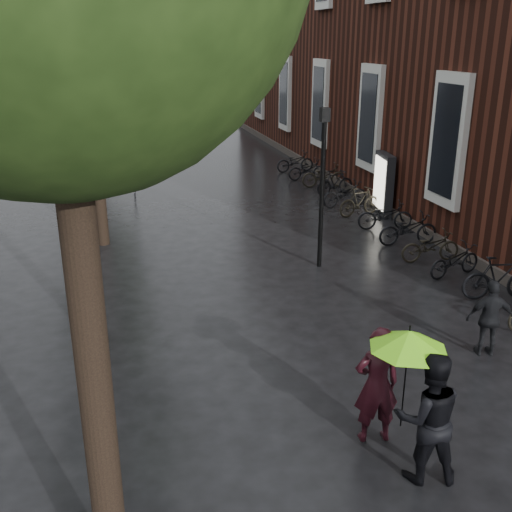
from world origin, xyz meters
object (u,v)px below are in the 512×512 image
object	(u,v)px
person_black	(428,418)
pedestrian_walking	(490,318)
person_burgundy	(377,385)
lamp_post	(323,173)
parked_bicycles	(371,207)
ad_lightbox	(383,184)

from	to	relation	value
person_black	pedestrian_walking	bearing A→B (deg)	-122.45
person_burgundy	lamp_post	bearing A→B (deg)	-97.96
pedestrian_walking	parked_bicycles	size ratio (longest dim) A/B	0.09
person_black	parked_bicycles	distance (m)	12.25
person_black	lamp_post	bearing A→B (deg)	-86.26
person_burgundy	person_black	world-z (taller)	person_black
person_burgundy	parked_bicycles	world-z (taller)	person_burgundy
pedestrian_walking	ad_lightbox	distance (m)	9.59
pedestrian_walking	person_burgundy	bearing A→B (deg)	45.37
person_burgundy	lamp_post	size ratio (longest dim) A/B	0.45
person_black	lamp_post	world-z (taller)	lamp_post
person_black	lamp_post	size ratio (longest dim) A/B	0.46
parked_bicycles	lamp_post	xyz separation A→B (m)	(-3.07, -3.51, 2.01)
person_black	parked_bicycles	xyz separation A→B (m)	(4.49, 11.39, -0.48)
pedestrian_walking	parked_bicycles	xyz separation A→B (m)	(1.62, 8.66, -0.29)
pedestrian_walking	parked_bicycles	distance (m)	8.81
parked_bicycles	person_black	bearing A→B (deg)	-111.52
lamp_post	person_black	bearing A→B (deg)	-100.20
person_black	parked_bicycles	size ratio (longest dim) A/B	0.11
ad_lightbox	parked_bicycles	bearing A→B (deg)	-128.14
person_black	ad_lightbox	size ratio (longest dim) A/B	0.92
parked_bicycles	lamp_post	distance (m)	5.08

